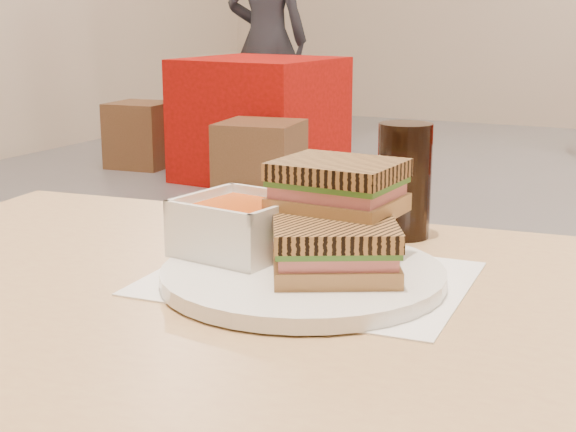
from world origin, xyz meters
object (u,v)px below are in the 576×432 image
at_px(main_table, 327,407).
at_px(cola_glass, 404,181).
at_px(soup_bowl, 240,229).
at_px(patron_a, 267,40).
at_px(bg_table_0, 260,119).
at_px(plate, 303,275).
at_px(bg_chair_0r, 260,165).
at_px(panini_lower, 335,250).
at_px(bg_chair_0l, 141,135).

distance_m(main_table, cola_glass, 0.33).
distance_m(soup_bowl, patron_a, 5.33).
distance_m(bg_table_0, patron_a, 1.13).
height_order(plate, bg_chair_0r, plate).
xyz_separation_m(cola_glass, bg_table_0, (-2.12, 3.59, -0.45)).
distance_m(main_table, bg_table_0, 4.42).
height_order(main_table, bg_table_0, main_table).
bearing_deg(bg_table_0, patron_a, 115.22).
height_order(main_table, soup_bowl, soup_bowl).
height_order(bg_chair_0r, patron_a, patron_a).
relative_size(bg_chair_0r, patron_a, 0.28).
height_order(panini_lower, cola_glass, cola_glass).
xyz_separation_m(cola_glass, bg_chair_0r, (-1.75, 2.89, -0.59)).
bearing_deg(plate, patron_a, 117.94).
height_order(panini_lower, patron_a, patron_a).
bearing_deg(soup_bowl, cola_glass, 60.07).
distance_m(plate, bg_chair_0r, 3.61).
bearing_deg(bg_chair_0l, bg_chair_0r, -29.04).
bearing_deg(panini_lower, bg_chair_0l, 128.24).
relative_size(panini_lower, bg_table_0, 0.18).
relative_size(soup_bowl, patron_a, 0.08).
bearing_deg(cola_glass, plate, -97.73).
distance_m(main_table, soup_bowl, 0.22).
bearing_deg(panini_lower, bg_chair_0r, 119.26).
relative_size(main_table, bg_chair_0r, 2.77).
distance_m(soup_bowl, bg_table_0, 4.32).
relative_size(panini_lower, bg_chair_0l, 0.37).
height_order(plate, cola_glass, cola_glass).
xyz_separation_m(panini_lower, bg_chair_0r, (-1.76, 3.13, -0.57)).
xyz_separation_m(main_table, bg_chair_0r, (-1.76, 3.17, -0.41)).
bearing_deg(bg_table_0, cola_glass, -59.50).
bearing_deg(bg_chair_0l, plate, -52.06).
relative_size(plate, cola_glass, 2.07).
relative_size(main_table, cola_glass, 8.69).
xyz_separation_m(plate, bg_table_0, (-2.09, 3.83, -0.39)).
bearing_deg(patron_a, soup_bowl, -62.78).
bearing_deg(patron_a, main_table, -61.82).
relative_size(soup_bowl, cola_glass, 0.94).
height_order(panini_lower, bg_chair_0l, panini_lower).
bearing_deg(bg_chair_0l, bg_table_0, -0.33).
distance_m(bg_table_0, bg_chair_0l, 0.91).
distance_m(panini_lower, bg_chair_0r, 3.64).
bearing_deg(panini_lower, bg_table_0, 118.99).
xyz_separation_m(panini_lower, patron_a, (-2.57, 4.78, 0.01)).
bearing_deg(cola_glass, bg_table_0, 120.50).
bearing_deg(plate, bg_chair_0r, 118.76).
bearing_deg(bg_table_0, plate, -61.41).
bearing_deg(main_table, soup_bowl, 154.56).
xyz_separation_m(plate, bg_chair_0l, (-2.99, 3.83, -0.55)).
height_order(main_table, plate, plate).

